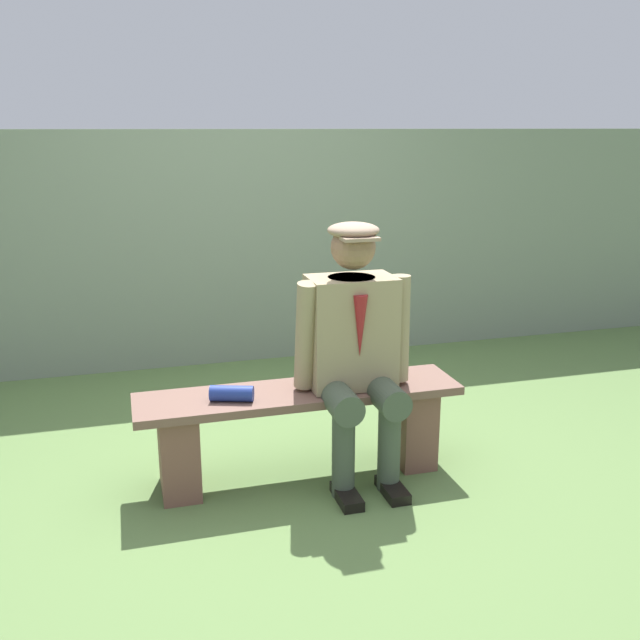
{
  "coord_description": "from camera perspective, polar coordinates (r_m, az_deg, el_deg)",
  "views": [
    {
      "loc": [
        0.79,
        3.18,
        1.71
      ],
      "look_at": [
        -0.11,
        0.0,
        0.81
      ],
      "focal_mm": 39.79,
      "sensor_mm": 36.0,
      "label": 1
    }
  ],
  "objects": [
    {
      "name": "ground_plane",
      "position": [
        3.7,
        -1.61,
        -12.32
      ],
      "size": [
        30.0,
        30.0,
        0.0
      ],
      "primitive_type": "plane",
      "color": "#597840"
    },
    {
      "name": "bench",
      "position": [
        3.57,
        -1.64,
        -8.23
      ],
      "size": [
        1.61,
        0.37,
        0.46
      ],
      "color": "brown",
      "rests_on": "ground"
    },
    {
      "name": "seated_man",
      "position": [
        3.45,
        2.79,
        -1.86
      ],
      "size": [
        0.59,
        0.57,
        1.28
      ],
      "color": "#968462",
      "rests_on": "ground"
    },
    {
      "name": "rolled_magazine",
      "position": [
        3.38,
        -7.11,
        -5.88
      ],
      "size": [
        0.22,
        0.14,
        0.08
      ],
      "primitive_type": "cylinder",
      "rotation": [
        0.0,
        1.57,
        -0.32
      ],
      "color": "navy",
      "rests_on": "bench"
    },
    {
      "name": "stadium_wall",
      "position": [
        5.31,
        -7.04,
        5.82
      ],
      "size": [
        12.0,
        0.24,
        1.7
      ],
      "primitive_type": "cube",
      "color": "gray",
      "rests_on": "ground"
    }
  ]
}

